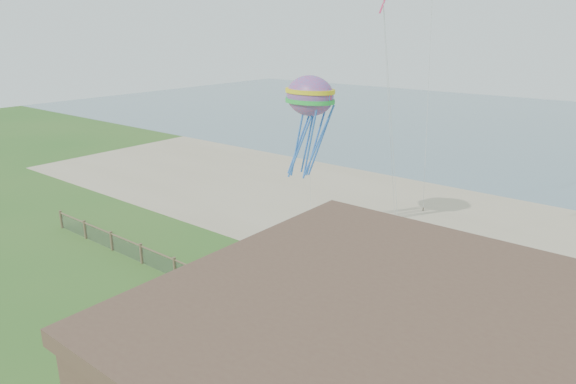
% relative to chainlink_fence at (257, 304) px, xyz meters
% --- Properties ---
extents(ground, '(160.00, 160.00, 0.00)m').
position_rel_chainlink_fence_xyz_m(ground, '(0.00, -6.00, -0.55)').
color(ground, '#2F6322').
rests_on(ground, ground).
extents(sand_beach, '(72.00, 20.00, 0.02)m').
position_rel_chainlink_fence_xyz_m(sand_beach, '(0.00, 16.00, -0.55)').
color(sand_beach, tan).
rests_on(sand_beach, ground).
extents(ocean, '(160.00, 68.00, 0.02)m').
position_rel_chainlink_fence_xyz_m(ocean, '(0.00, 60.00, -0.55)').
color(ocean, slate).
rests_on(ocean, ground).
extents(chainlink_fence, '(36.20, 0.20, 1.25)m').
position_rel_chainlink_fence_xyz_m(chainlink_fence, '(0.00, 0.00, 0.00)').
color(chainlink_fence, brown).
rests_on(chainlink_fence, ground).
extents(picnic_table, '(2.05, 1.85, 0.71)m').
position_rel_chainlink_fence_xyz_m(picnic_table, '(6.89, -1.00, -0.20)').
color(picnic_table, brown).
rests_on(picnic_table, ground).
extents(octopus_kite, '(3.82, 3.09, 6.93)m').
position_rel_chainlink_fence_xyz_m(octopus_kite, '(-3.90, 9.41, 6.86)').
color(octopus_kite, '#EF2550').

